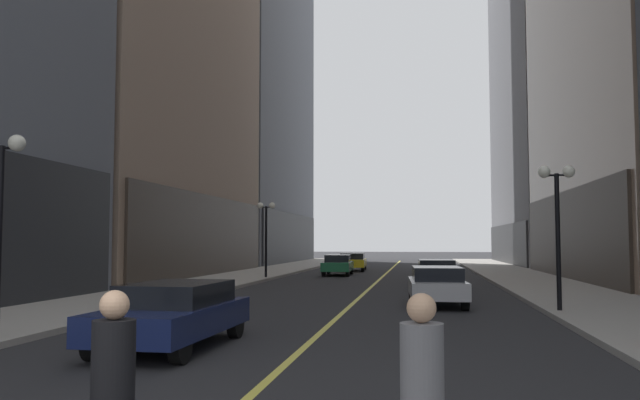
% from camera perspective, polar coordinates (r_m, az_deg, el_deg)
% --- Properties ---
extents(ground_plane, '(200.00, 200.00, 0.00)m').
position_cam_1_polar(ground_plane, '(38.37, 5.46, -6.97)').
color(ground_plane, '#262628').
extents(sidewalk_left, '(4.50, 78.00, 0.15)m').
position_cam_1_polar(sidewalk_left, '(39.75, -6.58, -6.74)').
color(sidewalk_left, '#9E9991').
rests_on(sidewalk_left, ground).
extents(sidewalk_right, '(4.50, 78.00, 0.15)m').
position_cam_1_polar(sidewalk_right, '(38.74, 17.82, -6.66)').
color(sidewalk_right, '#9E9991').
rests_on(sidewalk_right, ground).
extents(lane_centre_stripe, '(0.16, 70.00, 0.01)m').
position_cam_1_polar(lane_centre_stripe, '(38.37, 5.46, -6.96)').
color(lane_centre_stripe, '#E5D64C').
rests_on(lane_centre_stripe, ground).
extents(building_right_far, '(15.12, 26.00, 31.74)m').
position_cam_1_polar(building_right_far, '(66.54, 22.58, 8.38)').
color(building_right_far, gray).
rests_on(building_right_far, ground).
extents(car_navy, '(2.02, 4.55, 1.32)m').
position_cam_1_polar(car_navy, '(13.59, -12.92, -9.75)').
color(car_navy, '#141E4C').
rests_on(car_navy, ground).
extents(car_silver, '(2.01, 4.38, 1.32)m').
position_cam_1_polar(car_silver, '(22.19, 10.38, -7.42)').
color(car_silver, '#B7B7BC').
rests_on(car_silver, ground).
extents(car_grey, '(1.99, 4.57, 1.32)m').
position_cam_1_polar(car_grey, '(31.00, 10.32, -6.36)').
color(car_grey, slate).
rests_on(car_grey, ground).
extents(car_green, '(1.89, 4.39, 1.32)m').
position_cam_1_polar(car_green, '(41.45, 1.62, -5.75)').
color(car_green, '#196038').
rests_on(car_green, ground).
extents(car_yellow, '(2.14, 4.84, 1.32)m').
position_cam_1_polar(car_yellow, '(47.98, 2.93, -5.47)').
color(car_yellow, yellow).
rests_on(car_yellow, ground).
extents(pedestrian_in_grey_suit, '(0.41, 0.41, 1.77)m').
position_cam_1_polar(pedestrian_in_grey_suit, '(5.18, 9.12, -16.30)').
color(pedestrian_in_grey_suit, black).
rests_on(pedestrian_in_grey_suit, ground).
extents(pedestrian_in_black_coat, '(0.47, 0.47, 1.78)m').
position_cam_1_polar(pedestrian_in_black_coat, '(5.46, -18.01, -15.39)').
color(pedestrian_in_black_coat, black).
rests_on(pedestrian_in_black_coat, ground).
extents(street_lamp_left_near, '(1.06, 0.36, 4.43)m').
position_cam_1_polar(street_lamp_left_near, '(15.10, -26.64, 0.80)').
color(street_lamp_left_near, black).
rests_on(street_lamp_left_near, ground).
extents(street_lamp_left_far, '(1.06, 0.36, 4.43)m').
position_cam_1_polar(street_lamp_left_far, '(36.76, -4.83, -2.03)').
color(street_lamp_left_far, black).
rests_on(street_lamp_left_far, ground).
extents(street_lamp_right_mid, '(1.06, 0.36, 4.43)m').
position_cam_1_polar(street_lamp_right_mid, '(20.24, 20.42, -0.42)').
color(street_lamp_right_mid, black).
rests_on(street_lamp_right_mid, ground).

